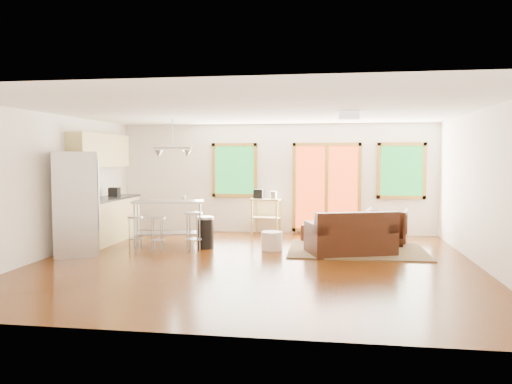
# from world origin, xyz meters

# --- Properties ---
(floor) EXTENTS (7.50, 7.00, 0.02)m
(floor) POSITION_xyz_m (0.00, 0.00, -0.01)
(floor) COLOR #371804
(floor) RESTS_ON ground
(ceiling) EXTENTS (7.50, 7.00, 0.02)m
(ceiling) POSITION_xyz_m (0.00, 0.00, 2.61)
(ceiling) COLOR white
(ceiling) RESTS_ON ground
(back_wall) EXTENTS (7.50, 0.02, 2.60)m
(back_wall) POSITION_xyz_m (0.00, 3.51, 1.30)
(back_wall) COLOR white
(back_wall) RESTS_ON ground
(left_wall) EXTENTS (0.02, 7.00, 2.60)m
(left_wall) POSITION_xyz_m (-3.76, 0.00, 1.30)
(left_wall) COLOR white
(left_wall) RESTS_ON ground
(right_wall) EXTENTS (0.02, 7.00, 2.60)m
(right_wall) POSITION_xyz_m (3.76, 0.00, 1.30)
(right_wall) COLOR white
(right_wall) RESTS_ON ground
(front_wall) EXTENTS (7.50, 0.02, 2.60)m
(front_wall) POSITION_xyz_m (0.00, -3.51, 1.30)
(front_wall) COLOR white
(front_wall) RESTS_ON ground
(window_left) EXTENTS (1.10, 0.05, 1.30)m
(window_left) POSITION_xyz_m (-1.00, 3.46, 1.50)
(window_left) COLOR #186222
(window_left) RESTS_ON back_wall
(french_doors) EXTENTS (1.60, 0.05, 2.10)m
(french_doors) POSITION_xyz_m (1.20, 3.46, 1.10)
(french_doors) COLOR red
(french_doors) RESTS_ON back_wall
(window_right) EXTENTS (1.10, 0.05, 1.30)m
(window_right) POSITION_xyz_m (2.90, 3.46, 1.50)
(window_right) COLOR #186222
(window_right) RESTS_ON back_wall
(rug) EXTENTS (2.62, 2.03, 0.03)m
(rug) POSITION_xyz_m (1.81, 1.45, 0.01)
(rug) COLOR #405735
(rug) RESTS_ON floor
(loveseat) EXTENTS (1.74, 1.33, 0.82)m
(loveseat) POSITION_xyz_m (1.68, 1.03, 0.33)
(loveseat) COLOR black
(loveseat) RESTS_ON floor
(coffee_table) EXTENTS (1.22, 0.99, 0.42)m
(coffee_table) POSITION_xyz_m (1.92, 2.04, 0.36)
(coffee_table) COLOR #37220C
(coffee_table) RESTS_ON floor
(armchair) EXTENTS (0.94, 0.89, 0.83)m
(armchair) POSITION_xyz_m (2.45, 2.18, 0.42)
(armchair) COLOR black
(armchair) RESTS_ON floor
(ottoman) EXTENTS (0.67, 0.67, 0.36)m
(ottoman) POSITION_xyz_m (1.01, 2.44, 0.18)
(ottoman) COLOR black
(ottoman) RESTS_ON floor
(pouf) EXTENTS (0.41, 0.41, 0.36)m
(pouf) POSITION_xyz_m (0.17, 1.24, 0.18)
(pouf) COLOR white
(pouf) RESTS_ON floor
(vase) EXTENTS (0.20, 0.21, 0.34)m
(vase) POSITION_xyz_m (1.63, 1.72, 0.52)
(vase) COLOR silver
(vase) RESTS_ON coffee_table
(book) EXTENTS (0.21, 0.06, 0.29)m
(book) POSITION_xyz_m (2.18, 1.74, 0.54)
(book) COLOR maroon
(book) RESTS_ON coffee_table
(cabinets) EXTENTS (0.64, 2.24, 2.30)m
(cabinets) POSITION_xyz_m (-3.49, 1.70, 0.93)
(cabinets) COLOR tan
(cabinets) RESTS_ON floor
(refrigerator) EXTENTS (1.01, 1.00, 1.91)m
(refrigerator) POSITION_xyz_m (-3.34, 0.25, 0.96)
(refrigerator) COLOR #B7BABC
(refrigerator) RESTS_ON floor
(island) EXTENTS (1.54, 0.90, 0.91)m
(island) POSITION_xyz_m (-2.02, 1.53, 0.63)
(island) COLOR #B7BABC
(island) RESTS_ON floor
(cup) EXTENTS (0.14, 0.12, 0.12)m
(cup) POSITION_xyz_m (-1.65, 1.39, 1.01)
(cup) COLOR white
(cup) RESTS_ON island
(bar_stool_a) EXTENTS (0.36, 0.36, 0.64)m
(bar_stool_a) POSITION_xyz_m (-2.54, 1.03, 0.48)
(bar_stool_a) COLOR #B7BABC
(bar_stool_a) RESTS_ON floor
(bar_stool_b) EXTENTS (0.35, 0.35, 0.66)m
(bar_stool_b) POSITION_xyz_m (-2.02, 0.85, 0.49)
(bar_stool_b) COLOR #B7BABC
(bar_stool_b) RESTS_ON floor
(bar_stool_c) EXTENTS (0.36, 0.36, 0.76)m
(bar_stool_c) POSITION_xyz_m (-1.31, 0.92, 0.56)
(bar_stool_c) COLOR #B7BABC
(bar_stool_c) RESTS_ON floor
(trash_can) EXTENTS (0.45, 0.45, 0.63)m
(trash_can) POSITION_xyz_m (-1.16, 1.24, 0.32)
(trash_can) COLOR black
(trash_can) RESTS_ON floor
(kitchen_cart) EXTENTS (0.74, 0.53, 1.06)m
(kitchen_cart) POSITION_xyz_m (-0.23, 3.25, 0.72)
(kitchen_cart) COLOR tan
(kitchen_cart) RESTS_ON floor
(ceiling_flush) EXTENTS (0.35, 0.35, 0.12)m
(ceiling_flush) POSITION_xyz_m (1.60, 0.60, 2.53)
(ceiling_flush) COLOR white
(ceiling_flush) RESTS_ON ceiling
(pendant_light) EXTENTS (0.80, 0.18, 0.79)m
(pendant_light) POSITION_xyz_m (-1.90, 1.50, 1.90)
(pendant_light) COLOR gray
(pendant_light) RESTS_ON ceiling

